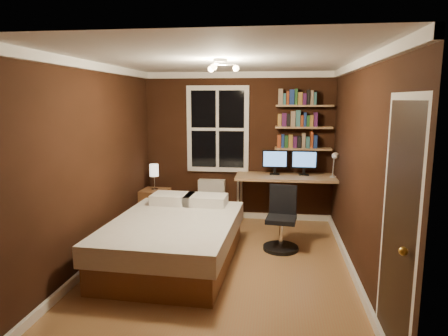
# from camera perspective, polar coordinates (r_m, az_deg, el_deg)

# --- Properties ---
(floor) EXTENTS (4.20, 4.20, 0.00)m
(floor) POSITION_cam_1_polar(r_m,az_deg,el_deg) (5.14, -0.34, -13.79)
(floor) COLOR #93613B
(floor) RESTS_ON ground
(wall_back) EXTENTS (3.20, 0.04, 2.50)m
(wall_back) POSITION_cam_1_polar(r_m,az_deg,el_deg) (6.84, 2.05, 3.05)
(wall_back) COLOR black
(wall_back) RESTS_ON ground
(wall_left) EXTENTS (0.04, 4.20, 2.50)m
(wall_left) POSITION_cam_1_polar(r_m,az_deg,el_deg) (5.24, -17.98, 0.47)
(wall_left) COLOR black
(wall_left) RESTS_ON ground
(wall_right) EXTENTS (0.04, 4.20, 2.50)m
(wall_right) POSITION_cam_1_polar(r_m,az_deg,el_deg) (4.83, 18.82, -0.34)
(wall_right) COLOR black
(wall_right) RESTS_ON ground
(ceiling) EXTENTS (3.20, 4.20, 0.02)m
(ceiling) POSITION_cam_1_polar(r_m,az_deg,el_deg) (4.72, -0.37, 15.20)
(ceiling) COLOR white
(ceiling) RESTS_ON wall_back
(window) EXTENTS (1.06, 0.06, 1.46)m
(window) POSITION_cam_1_polar(r_m,az_deg,el_deg) (6.82, -0.90, 5.56)
(window) COLOR white
(window) RESTS_ON wall_back
(door) EXTENTS (0.03, 0.82, 2.05)m
(door) POSITION_cam_1_polar(r_m,az_deg,el_deg) (3.41, 23.49, -8.65)
(door) COLOR black
(door) RESTS_ON ground
(door_knob) EXTENTS (0.06, 0.06, 0.06)m
(door_knob) POSITION_cam_1_polar(r_m,az_deg,el_deg) (3.14, 24.25, -10.80)
(door_knob) COLOR gold
(door_knob) RESTS_ON door
(ceiling_fixture) EXTENTS (0.44, 0.44, 0.18)m
(ceiling_fixture) POSITION_cam_1_polar(r_m,az_deg,el_deg) (4.62, -0.55, 14.08)
(ceiling_fixture) COLOR beige
(ceiling_fixture) RESTS_ON ceiling
(bookshelf_lower) EXTENTS (0.92, 0.22, 0.03)m
(bookshelf_lower) POSITION_cam_1_polar(r_m,az_deg,el_deg) (6.70, 11.19, 2.73)
(bookshelf_lower) COLOR #AA7F52
(bookshelf_lower) RESTS_ON wall_back
(books_row_lower) EXTENTS (0.60, 0.16, 0.23)m
(books_row_lower) POSITION_cam_1_polar(r_m,az_deg,el_deg) (6.69, 11.23, 3.83)
(books_row_lower) COLOR #9C3D1C
(books_row_lower) RESTS_ON bookshelf_lower
(bookshelf_middle) EXTENTS (0.92, 0.22, 0.03)m
(bookshelf_middle) POSITION_cam_1_polar(r_m,az_deg,el_deg) (6.67, 11.29, 5.71)
(bookshelf_middle) COLOR #AA7F52
(bookshelf_middle) RESTS_ON wall_back
(books_row_middle) EXTENTS (0.60, 0.16, 0.23)m
(books_row_middle) POSITION_cam_1_polar(r_m,az_deg,el_deg) (6.66, 11.33, 6.83)
(books_row_middle) COLOR navy
(books_row_middle) RESTS_ON bookshelf_middle
(bookshelf_upper) EXTENTS (0.92, 0.22, 0.03)m
(bookshelf_upper) POSITION_cam_1_polar(r_m,az_deg,el_deg) (6.66, 11.40, 8.72)
(bookshelf_upper) COLOR #AA7F52
(bookshelf_upper) RESTS_ON wall_back
(books_row_upper) EXTENTS (0.60, 0.16, 0.23)m
(books_row_upper) POSITION_cam_1_polar(r_m,az_deg,el_deg) (6.65, 11.43, 9.84)
(books_row_upper) COLOR #255725
(books_row_upper) RESTS_ON bookshelf_upper
(bed) EXTENTS (1.59, 2.15, 0.71)m
(bed) POSITION_cam_1_polar(r_m,az_deg,el_deg) (5.16, -7.14, -10.14)
(bed) COLOR brown
(bed) RESTS_ON ground
(nightstand) EXTENTS (0.47, 0.47, 0.55)m
(nightstand) POSITION_cam_1_polar(r_m,az_deg,el_deg) (6.90, -9.81, -5.30)
(nightstand) COLOR brown
(nightstand) RESTS_ON ground
(bedside_lamp) EXTENTS (0.15, 0.15, 0.44)m
(bedside_lamp) POSITION_cam_1_polar(r_m,az_deg,el_deg) (6.78, -9.94, -1.29)
(bedside_lamp) COLOR beige
(bedside_lamp) RESTS_ON nightstand
(radiator) EXTENTS (0.46, 0.16, 0.69)m
(radiator) POSITION_cam_1_polar(r_m,az_deg,el_deg) (6.94, -1.76, -4.47)
(radiator) COLOR silver
(radiator) RESTS_ON ground
(desk) EXTENTS (1.75, 0.66, 0.83)m
(desk) POSITION_cam_1_polar(r_m,az_deg,el_deg) (6.54, 9.42, -1.62)
(desk) COLOR #AA7F52
(desk) RESTS_ON ground
(monitor_left) EXTENTS (0.42, 0.12, 0.40)m
(monitor_left) POSITION_cam_1_polar(r_m,az_deg,el_deg) (6.58, 7.28, 0.81)
(monitor_left) COLOR black
(monitor_left) RESTS_ON desk
(monitor_right) EXTENTS (0.42, 0.12, 0.40)m
(monitor_right) POSITION_cam_1_polar(r_m,az_deg,el_deg) (6.59, 11.37, 0.72)
(monitor_right) COLOR black
(monitor_right) RESTS_ON desk
(desk_lamp) EXTENTS (0.14, 0.32, 0.44)m
(desk_lamp) POSITION_cam_1_polar(r_m,az_deg,el_deg) (6.42, 15.47, 0.47)
(desk_lamp) COLOR silver
(desk_lamp) RESTS_ON desk
(office_chair) EXTENTS (0.49, 0.49, 0.88)m
(office_chair) POSITION_cam_1_polar(r_m,az_deg,el_deg) (5.62, 8.20, -8.26)
(office_chair) COLOR black
(office_chair) RESTS_ON ground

